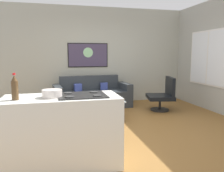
% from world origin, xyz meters
% --- Properties ---
extents(ground, '(6.40, 6.40, 0.04)m').
position_xyz_m(ground, '(0.00, 0.00, -0.02)').
color(ground, brown).
extents(back_wall, '(6.40, 0.05, 2.80)m').
position_xyz_m(back_wall, '(0.00, 2.42, 1.40)').
color(back_wall, '#A8A99B').
rests_on(back_wall, ground).
extents(couch, '(2.12, 1.04, 0.84)m').
position_xyz_m(couch, '(-0.29, 1.84, 0.29)').
color(couch, '#2D3237').
rests_on(couch, ground).
extents(coffee_table, '(1.03, 0.63, 0.44)m').
position_xyz_m(coffee_table, '(-0.32, 0.60, 0.40)').
color(coffee_table, silver).
rests_on(coffee_table, ground).
extents(armchair, '(0.77, 0.79, 0.87)m').
position_xyz_m(armchair, '(1.42, 1.01, 0.40)').
color(armchair, black).
rests_on(armchair, ground).
extents(kitchen_counter, '(1.44, 0.66, 0.94)m').
position_xyz_m(kitchen_counter, '(-1.18, -1.35, 0.46)').
color(kitchen_counter, silver).
rests_on(kitchen_counter, ground).
extents(soda_bottle, '(0.08, 0.08, 0.32)m').
position_xyz_m(soda_bottle, '(-1.70, -1.44, 1.06)').
color(soda_bottle, '#50381F').
rests_on(soda_bottle, kitchen_counter).
extents(mixing_bowl, '(0.24, 0.24, 0.10)m').
position_xyz_m(mixing_bowl, '(-1.29, -1.38, 0.96)').
color(mixing_bowl, silver).
rests_on(mixing_bowl, kitchen_counter).
extents(wall_painting, '(1.16, 0.03, 0.70)m').
position_xyz_m(wall_painting, '(-0.32, 2.38, 1.42)').
color(wall_painting, black).
extents(window, '(0.03, 1.47, 1.42)m').
position_xyz_m(window, '(2.59, 0.90, 1.35)').
color(window, silver).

